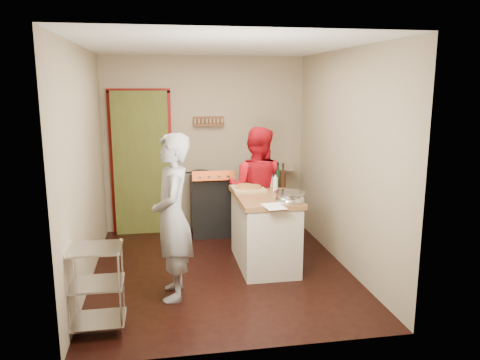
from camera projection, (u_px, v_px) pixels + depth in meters
name	position (u px, v px, depth m)	size (l,w,h in m)	color
floor	(221.00, 270.00, 5.62)	(3.50, 3.50, 0.00)	black
back_wall	(163.00, 156.00, 7.00)	(3.00, 0.44, 2.60)	gray
left_wall	(84.00, 167.00, 5.10)	(0.04, 3.50, 2.60)	gray
right_wall	(344.00, 160.00, 5.61)	(0.04, 3.50, 2.60)	gray
ceiling	(219.00, 45.00, 5.09)	(3.00, 3.50, 0.02)	white
stove	(212.00, 204.00, 6.91)	(0.60, 0.63, 1.00)	black
wire_shelving	(96.00, 285.00, 4.15)	(0.48, 0.40, 0.80)	silver
island	(265.00, 227.00, 5.71)	(0.72, 1.34, 1.20)	beige
person_stripe	(173.00, 217.00, 4.76)	(0.63, 0.41, 1.72)	#ABACB0
person_red	(257.00, 190.00, 6.16)	(0.80, 0.63, 1.65)	#B60C17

